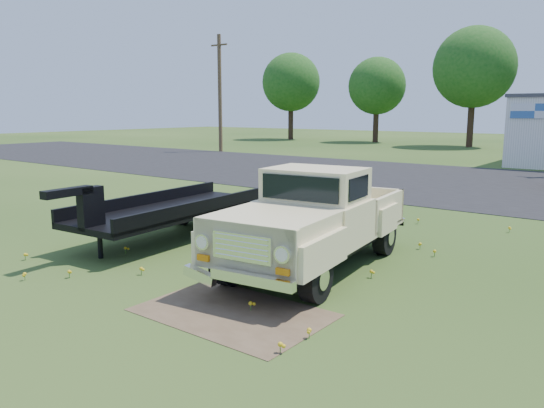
% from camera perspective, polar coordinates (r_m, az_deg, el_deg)
% --- Properties ---
extents(ground, '(140.00, 140.00, 0.00)m').
position_cam_1_polar(ground, '(11.86, 0.01, -5.74)').
color(ground, '#274215').
rests_on(ground, ground).
extents(asphalt_lot, '(90.00, 14.00, 0.02)m').
position_cam_1_polar(asphalt_lot, '(25.25, 21.20, 2.01)').
color(asphalt_lot, black).
rests_on(asphalt_lot, ground).
extents(dirt_patch_a, '(3.00, 2.00, 0.01)m').
position_cam_1_polar(dirt_patch_a, '(8.76, -4.23, -11.58)').
color(dirt_patch_a, brown).
rests_on(dirt_patch_a, ground).
extents(dirt_patch_b, '(2.20, 1.60, 0.01)m').
position_cam_1_polar(dirt_patch_b, '(15.76, 1.98, -1.78)').
color(dirt_patch_b, brown).
rests_on(dirt_patch_b, ground).
extents(utility_pole_west, '(1.60, 0.30, 9.00)m').
position_cam_1_polar(utility_pole_west, '(42.48, -5.63, 11.84)').
color(utility_pole_west, '#4B3022').
rests_on(utility_pole_west, ground).
extents(treeline_a, '(6.40, 6.40, 9.52)m').
position_cam_1_polar(treeline_a, '(60.31, 2.05, 12.94)').
color(treeline_a, '#332117').
rests_on(treeline_a, ground).
extents(treeline_b, '(5.76, 5.76, 8.57)m').
position_cam_1_polar(treeline_b, '(55.99, 11.23, 12.34)').
color(treeline_b, '#332117').
rests_on(treeline_b, ground).
extents(treeline_c, '(7.04, 7.04, 10.47)m').
position_cam_1_polar(treeline_c, '(50.95, 20.91, 13.56)').
color(treeline_c, '#332117').
rests_on(treeline_c, ground).
extents(vintage_pickup_truck, '(2.91, 6.00, 2.09)m').
position_cam_1_polar(vintage_pickup_truck, '(10.84, 4.66, -1.59)').
color(vintage_pickup_truck, beige).
rests_on(vintage_pickup_truck, ground).
extents(flatbed_trailer, '(2.51, 6.25, 1.67)m').
position_cam_1_polar(flatbed_trailer, '(13.73, -10.65, -0.17)').
color(flatbed_trailer, black).
rests_on(flatbed_trailer, ground).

